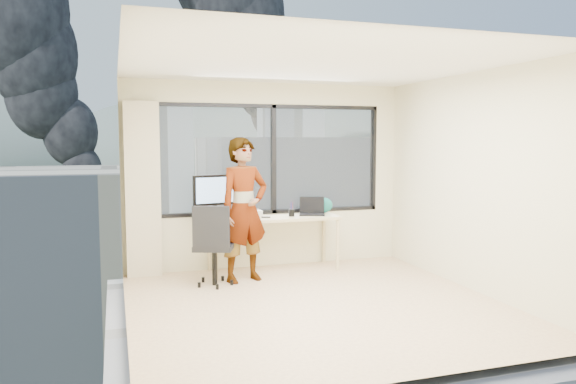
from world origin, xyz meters
name	(u,v)px	position (x,y,z in m)	size (l,w,h in m)	color
floor	(316,304)	(0.00, 0.00, 0.00)	(4.00, 4.00, 0.01)	beige
ceiling	(317,64)	(0.00, 0.00, 2.60)	(4.00, 4.00, 0.01)	white
wall_front	(413,209)	(0.00, -2.00, 1.30)	(4.00, 0.01, 2.60)	beige
wall_left	(122,192)	(-2.00, 0.00, 1.30)	(0.01, 4.00, 2.60)	beige
wall_right	(474,182)	(2.00, 0.00, 1.30)	(0.01, 4.00, 2.60)	beige
window_wall	(270,159)	(0.05, 2.00, 1.52)	(3.30, 0.16, 1.55)	black
curtain	(143,190)	(-1.72, 1.88, 1.15)	(0.45, 0.14, 2.30)	beige
desk	(273,243)	(0.00, 1.66, 0.38)	(1.80, 0.60, 0.75)	#CDBD8A
chair	(214,244)	(-0.91, 1.14, 0.52)	(0.53, 0.53, 1.04)	black
person	(244,210)	(-0.51, 1.23, 0.92)	(0.67, 0.44, 1.84)	#2D2D33
monitor	(215,196)	(-0.80, 1.72, 1.05)	(0.60, 0.13, 0.60)	black
game_console	(249,213)	(-0.30, 1.85, 0.79)	(0.32, 0.27, 0.08)	white
laptop	(312,207)	(0.56, 1.65, 0.86)	(0.35, 0.37, 0.23)	black
cellphone	(266,217)	(-0.12, 1.60, 0.76)	(0.12, 0.06, 0.01)	black
pen_cup	(292,213)	(0.25, 1.61, 0.80)	(0.08, 0.08, 0.10)	black
handbag	(323,205)	(0.80, 1.82, 0.86)	(0.29, 0.15, 0.22)	#0C4C4A
exterior_ground	(125,211)	(0.00, 120.00, -14.00)	(400.00, 400.00, 0.04)	#515B3D
near_bldg_b	(290,232)	(12.00, 38.00, -6.00)	(14.00, 13.00, 16.00)	silver
near_bldg_c	(548,279)	(30.00, 28.00, -9.00)	(12.00, 10.00, 10.00)	beige
far_tower_b	(161,144)	(8.00, 120.00, 1.00)	(13.00, 13.00, 30.00)	silver
far_tower_c	(290,150)	(45.00, 140.00, -1.00)	(15.00, 15.00, 26.00)	silver
hill_b	(285,165)	(100.00, 320.00, -14.00)	(300.00, 220.00, 96.00)	slate
tree_c	(384,255)	(22.00, 40.00, -9.00)	(8.40, 8.40, 10.00)	#254F1A
smoke_plume_b	(291,64)	(55.00, 170.00, 27.00)	(30.00, 18.00, 70.00)	black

